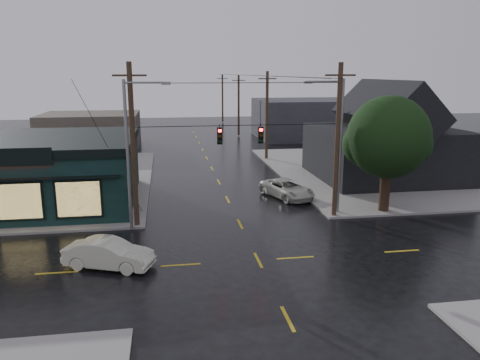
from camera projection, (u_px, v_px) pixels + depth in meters
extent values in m
plane|color=black|center=(258.00, 260.00, 24.29)|extent=(160.00, 160.00, 0.00)
cube|color=gray|center=(416.00, 169.00, 46.59)|extent=(28.00, 28.00, 0.15)
cube|color=black|center=(21.00, 175.00, 33.99)|extent=(16.00, 12.00, 4.20)
cube|color=black|center=(18.00, 142.00, 33.45)|extent=(16.30, 12.30, 0.60)
cube|color=black|center=(384.00, 153.00, 42.41)|extent=(12.00, 11.00, 4.50)
cylinder|color=black|center=(385.00, 183.00, 32.14)|extent=(0.70, 0.70, 3.86)
sphere|color=black|center=(388.00, 137.00, 31.42)|extent=(5.61, 5.61, 5.61)
cylinder|color=black|center=(239.00, 125.00, 29.13)|extent=(13.00, 0.04, 0.04)
cube|color=#40372E|center=(91.00, 131.00, 60.13)|extent=(12.00, 10.00, 4.40)
cube|color=#2A2A30|center=(305.00, 119.00, 69.41)|extent=(14.00, 12.00, 5.60)
imported|color=beige|center=(109.00, 254.00, 23.20)|extent=(4.70, 3.02, 1.46)
imported|color=#B8B6AA|center=(287.00, 189.00, 36.26)|extent=(3.98, 5.58, 1.41)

